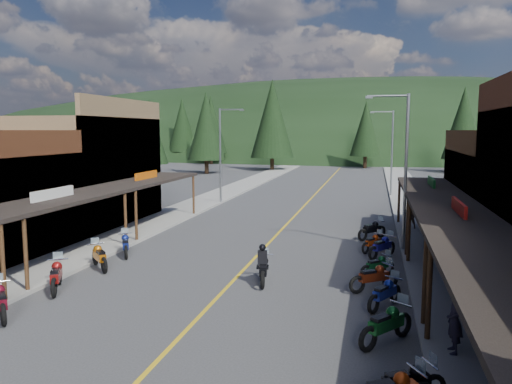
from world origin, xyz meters
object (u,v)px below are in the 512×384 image
Objects in this scene: bike_east_6 at (386,323)px; pine_1 at (211,125)px; streetlight_1 at (222,151)px; pedestrian_east_b at (410,214)px; pine_7 at (182,125)px; bike_east_9 at (378,265)px; pine_4 at (464,123)px; bike_east_8 at (374,276)px; pine_3 at (366,129)px; bike_west_7 at (56,274)px; bike_east_7 at (385,292)px; pine_2 at (272,119)px; bike_east_10 at (382,245)px; pine_8 at (150,132)px; bike_west_6 at (0,299)px; rider_on_bike at (263,267)px; pine_10 at (206,126)px; streetlight_3 at (390,149)px; bike_east_11 at (373,242)px; streetlight_2 at (403,165)px; shop_west_3 at (76,171)px; bike_west_9 at (125,244)px; bike_west_8 at (99,255)px; bike_east_12 at (372,229)px; pine_0 at (110,129)px; pedestrian_east_a at (455,321)px; bike_east_5 at (406,381)px.

pine_1 is at bearing 149.85° from bike_east_6.
pedestrian_east_b is at bearing -29.41° from streetlight_1.
bike_east_9 is at bearing -62.58° from pine_7.
pine_4 reaches higher than bike_east_8.
pine_3 is 4.72× the size of bike_west_7.
bike_east_7 is at bearing -24.01° from bike_west_7.
bike_east_10 is at bearing -72.73° from pine_2.
pine_8 is at bearing -74.48° from pine_7.
bike_west_6 is 9.55m from rider_on_bike.
pine_4 is at bearing -123.90° from pedestrian_east_b.
pine_10 is 56.18m from bike_west_6.
streetlight_3 is at bearing -19.05° from pine_8.
pedestrian_east_b reaches higher than bike_east_11.
streetlight_2 and streetlight_3 have the same top height.
shop_west_3 is 0.87× the size of pine_7.
bike_east_6 reaches higher than bike_west_9.
bike_east_10 is (-0.92, -1.57, -3.84)m from streetlight_2.
streetlight_3 is at bearing 69.00° from rider_on_bike.
streetlight_2 is at bearing -63.47° from pine_1.
bike_west_8 is 12.22m from bike_east_9.
bike_west_7 is 1.32× the size of pedestrian_east_b.
bike_west_8 is 13.40m from bike_east_11.
streetlight_2 is 52.91m from pine_2.
streetlight_2 is at bearing 60.59° from pedestrian_east_b.
pine_8 is 40.66m from bike_east_12.
bike_east_9 is at bearing -102.10° from pine_4.
shop_west_3 is 4.72× the size of bike_east_6.
streetlight_3 is 60.34m from pine_7.
bike_east_8 is (37.67, -74.90, -6.62)m from pine_7.
streetlight_3 is 3.43× the size of bike_west_7.
pine_2 is at bearing 94.84° from streetlight_1.
pine_0 reaches higher than pedestrian_east_a.
shop_west_3 reaches higher than bike_east_6.
pine_2 reaches higher than pine_1.
pedestrian_east_b is at bearing 95.60° from bike_east_12.
pine_3 is at bearing 5.19° from pine_0.
bike_east_8 is (-0.37, 1.84, 0.02)m from bike_east_7.
bike_west_6 is at bearing -63.19° from pine_0.
bike_west_9 is 0.94× the size of rider_on_bike.
pine_4 is 58.56m from bike_east_9.
bike_east_12 is (23.53, -39.44, -6.16)m from pine_10.
bike_west_6 is at bearing -119.57° from bike_west_7.
pine_7 reaches higher than bike_east_5.
bike_west_8 is 1.04× the size of bike_east_8.
pine_7 is 88.60m from bike_east_6.
pine_3 is 71.60m from bike_west_6.
pine_3 is 5.06× the size of bike_west_9.
streetlight_2 reaches higher than bike_east_12.
pine_1 is at bearing 147.76° from bike_east_11.
streetlight_1 is 0.80× the size of pine_8.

